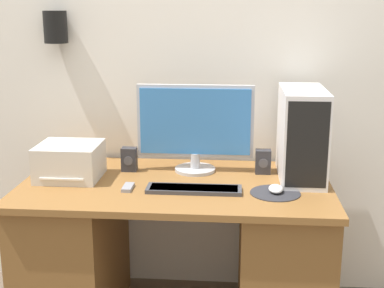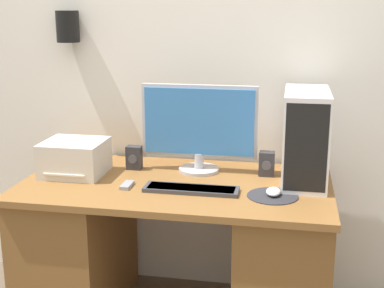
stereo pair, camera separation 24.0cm
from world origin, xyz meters
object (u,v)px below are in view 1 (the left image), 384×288
(computer_tower, at_px, (302,134))
(speaker_right, at_px, (263,162))
(mouse, at_px, (276,189))
(keyboard, at_px, (194,189))
(monitor, at_px, (195,125))
(printer, at_px, (70,161))
(speaker_left, at_px, (129,159))
(remote_control, at_px, (128,187))

(computer_tower, bearing_deg, speaker_right, 162.60)
(mouse, xyz_separation_m, computer_tower, (0.13, 0.22, 0.19))
(keyboard, distance_m, speaker_right, 0.43)
(computer_tower, distance_m, speaker_right, 0.24)
(monitor, height_order, keyboard, monitor)
(monitor, xyz_separation_m, mouse, (0.37, -0.29, -0.21))
(monitor, xyz_separation_m, keyboard, (0.02, -0.30, -0.22))
(printer, relative_size, speaker_left, 2.44)
(keyboard, distance_m, mouse, 0.36)
(keyboard, bearing_deg, remote_control, 179.09)
(monitor, distance_m, printer, 0.62)
(keyboard, distance_m, printer, 0.62)
(monitor, bearing_deg, remote_control, -132.84)
(computer_tower, xyz_separation_m, remote_control, (-0.78, -0.23, -0.20))
(remote_control, bearing_deg, speaker_right, 24.97)
(keyboard, height_order, mouse, mouse)
(monitor, relative_size, remote_control, 5.53)
(keyboard, relative_size, mouse, 4.20)
(printer, xyz_separation_m, remote_control, (0.30, -0.14, -0.07))
(mouse, relative_size, speaker_right, 0.85)
(computer_tower, bearing_deg, mouse, -119.82)
(printer, bearing_deg, computer_tower, 4.95)
(speaker_left, bearing_deg, mouse, -20.71)
(monitor, bearing_deg, computer_tower, -7.84)
(keyboard, xyz_separation_m, computer_tower, (0.48, 0.23, 0.20))
(printer, bearing_deg, monitor, 15.70)
(keyboard, bearing_deg, speaker_right, 42.59)
(speaker_right, relative_size, remote_control, 1.15)
(mouse, distance_m, computer_tower, 0.32)
(speaker_right, bearing_deg, mouse, -80.99)
(printer, height_order, speaker_left, printer)
(speaker_left, height_order, speaker_right, same)
(printer, distance_m, speaker_left, 0.29)
(speaker_left, bearing_deg, printer, -152.28)
(computer_tower, height_order, speaker_left, computer_tower)
(speaker_left, bearing_deg, monitor, 4.99)
(monitor, distance_m, speaker_left, 0.37)
(speaker_right, bearing_deg, speaker_left, -178.88)
(keyboard, height_order, printer, printer)
(monitor, relative_size, computer_tower, 1.33)
(mouse, bearing_deg, speaker_left, 159.29)
(monitor, distance_m, keyboard, 0.37)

